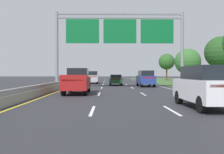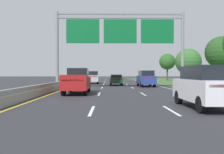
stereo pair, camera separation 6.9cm
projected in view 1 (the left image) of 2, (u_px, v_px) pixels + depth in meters
name	position (u px, v px, depth m)	size (l,w,h in m)	color
ground_plane	(115.00, 85.00, 35.69)	(220.00, 220.00, 0.00)	#2B2B30
lane_striping	(115.00, 85.00, 35.23)	(11.96, 106.00, 0.01)	white
grass_verge_right	(208.00, 85.00, 35.95)	(14.00, 110.00, 0.02)	#3D602D
median_barrier_concrete	(71.00, 83.00, 35.56)	(0.60, 110.00, 0.85)	gray
overhead_sign_gantry	(120.00, 34.00, 27.99)	(15.06, 0.42, 8.92)	gray
pickup_truck_red	(77.00, 81.00, 20.64)	(2.06, 5.42, 2.20)	maroon
car_silver_left_lane_suv	(93.00, 77.00, 40.81)	(1.97, 4.73, 2.11)	#B2B5BA
car_darkgreen_centre_lane_sedan	(116.00, 80.00, 35.57)	(1.85, 4.41, 1.57)	#193D23
car_white_right_lane_suv	(205.00, 86.00, 12.02)	(1.97, 4.73, 2.11)	silver
car_blue_right_lane_suv	(146.00, 78.00, 31.78)	(1.95, 4.72, 2.11)	navy
roadside_tree_mid	(221.00, 52.00, 32.44)	(4.29, 4.29, 6.74)	#4C3823
roadside_tree_far	(188.00, 62.00, 44.48)	(4.79, 4.79, 6.34)	#4C3823
roadside_tree_distant	(167.00, 62.00, 59.17)	(3.93, 3.93, 6.62)	#4C3823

